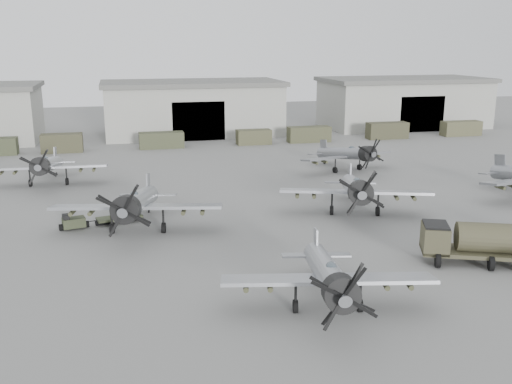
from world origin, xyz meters
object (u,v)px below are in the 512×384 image
at_px(aircraft_far_1, 349,154).
at_px(tug_trailer, 92,221).
at_px(aircraft_near_1, 329,276).
at_px(aircraft_mid_2, 356,189).
at_px(fuel_tanker, 477,240).
at_px(aircraft_mid_1, 136,203).
at_px(aircraft_far_0, 47,165).

relative_size(aircraft_far_1, tug_trailer, 1.79).
distance_m(aircraft_far_1, tug_trailer, 32.04).
xyz_separation_m(aircraft_near_1, aircraft_mid_2, (8.91, 17.00, 0.22)).
relative_size(aircraft_far_1, fuel_tanker, 1.49).
bearing_deg(tug_trailer, fuel_tanker, -42.43).
relative_size(aircraft_near_1, fuel_tanker, 1.55).
distance_m(aircraft_near_1, aircraft_mid_2, 19.19).
xyz_separation_m(aircraft_mid_1, fuel_tanker, (22.28, -11.96, -0.81)).
height_order(aircraft_far_0, tug_trailer, aircraft_far_0).
relative_size(aircraft_mid_1, aircraft_far_0, 1.11).
bearing_deg(aircraft_far_1, aircraft_mid_1, -159.35).
relative_size(aircraft_near_1, tug_trailer, 1.85).
distance_m(aircraft_mid_2, tug_trailer, 22.53).
xyz_separation_m(aircraft_near_1, aircraft_far_1, (15.20, 33.58, -0.07)).
height_order(fuel_tanker, tug_trailer, fuel_tanker).
distance_m(fuel_tanker, tug_trailer, 29.80).
relative_size(aircraft_far_0, aircraft_far_1, 1.05).
relative_size(aircraft_mid_2, tug_trailer, 2.02).
bearing_deg(aircraft_mid_2, fuel_tanker, -55.78).
height_order(aircraft_mid_2, aircraft_far_1, aircraft_mid_2).
bearing_deg(aircraft_far_0, aircraft_mid_2, -29.44).
height_order(aircraft_mid_1, aircraft_mid_2, aircraft_mid_1).
relative_size(aircraft_far_0, fuel_tanker, 1.57).
bearing_deg(aircraft_far_1, tug_trailer, -167.04).
bearing_deg(aircraft_mid_2, aircraft_far_1, 87.38).
xyz_separation_m(aircraft_mid_2, tug_trailer, (-22.33, 2.29, -1.93)).
distance_m(aircraft_mid_1, fuel_tanker, 25.30).
xyz_separation_m(aircraft_mid_2, aircraft_far_1, (6.29, 16.59, -0.29)).
relative_size(aircraft_near_1, aircraft_mid_1, 0.89).
bearing_deg(aircraft_near_1, aircraft_far_1, 77.43).
distance_m(aircraft_mid_1, aircraft_far_0, 20.01).
distance_m(aircraft_near_1, fuel_tanker, 13.32).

